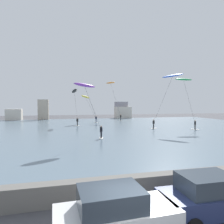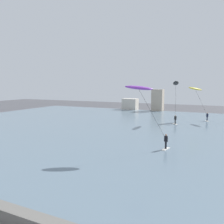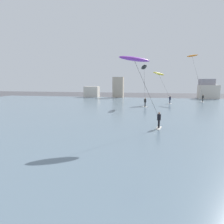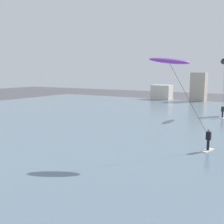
{
  "view_description": "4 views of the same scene",
  "coord_description": "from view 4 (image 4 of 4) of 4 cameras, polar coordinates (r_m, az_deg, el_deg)",
  "views": [
    {
      "loc": [
        -2.37,
        -5.67,
        4.52
      ],
      "look_at": [
        2.12,
        12.27,
        3.81
      ],
      "focal_mm": 32.89,
      "sensor_mm": 36.0,
      "label": 1
    },
    {
      "loc": [
        7.5,
        -3.56,
        6.95
      ],
      "look_at": [
        0.37,
        11.54,
        4.95
      ],
      "focal_mm": 36.14,
      "sensor_mm": 36.0,
      "label": 2
    },
    {
      "loc": [
        1.71,
        0.31,
        4.85
      ],
      "look_at": [
        -1.39,
        16.43,
        2.23
      ],
      "focal_mm": 31.78,
      "sensor_mm": 36.0,
      "label": 3
    },
    {
      "loc": [
        6.94,
        -0.53,
        5.92
      ],
      "look_at": [
        -2.13,
        14.31,
        3.39
      ],
      "focal_mm": 44.21,
      "sensor_mm": 36.0,
      "label": 4
    }
  ],
  "objects": [
    {
      "name": "kitesurfer_purple",
      "position": [
        19.78,
        12.79,
        8.24
      ],
      "size": [
        4.2,
        4.01,
        6.92
      ],
      "color": "silver",
      "rests_on": "water_bay"
    },
    {
      "name": "water_bay",
      "position": [
        32.2,
        18.45,
        -2.68
      ],
      "size": [
        84.0,
        52.0,
        0.1
      ],
      "primitive_type": "cube",
      "color": "slate",
      "rests_on": "ground"
    },
    {
      "name": "kitesurfer_black",
      "position": [
        39.13,
        22.21,
        8.65
      ],
      "size": [
        1.68,
        4.07,
        7.75
      ],
      "color": "silver",
      "rests_on": "water_bay"
    }
  ]
}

